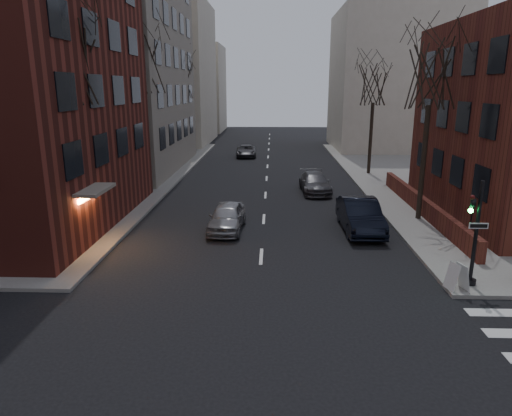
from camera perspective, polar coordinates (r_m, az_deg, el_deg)
The scene contains 18 objects.
building_left_tan at distance 45.29m, azimuth -22.39°, elevation 22.28°, with size 18.00×18.00×28.00m, color gray.
low_wall_right at distance 28.53m, azimuth 20.05°, elevation 0.33°, with size 0.35×16.00×1.00m, color #5E261B.
building_distant_la at distance 64.18m, azimuth -12.37°, elevation 16.05°, with size 14.00×16.00×18.00m, color beige.
building_distant_ra at distance 59.09m, azimuth 16.89°, elevation 14.92°, with size 14.00×14.00×16.00m, color beige.
building_distant_lb at distance 80.40m, azimuth -7.83°, elevation 14.54°, with size 10.00×12.00×14.00m, color beige.
traffic_signal at distance 18.73m, azimuth 25.54°, elevation -3.65°, with size 0.76×0.44×4.00m.
tree_left_a at distance 23.22m, azimuth -22.41°, elevation 16.50°, with size 4.18×4.18×10.26m.
tree_left_b at distance 34.57m, azimuth -14.11°, elevation 17.02°, with size 4.40×4.40×10.80m.
tree_left_c at distance 48.17m, azimuth -9.36°, elevation 15.51°, with size 3.96×3.96×9.72m.
tree_right_a at distance 26.62m, azimuth 21.11°, elevation 15.33°, with size 3.96×3.96×9.72m.
tree_right_b at distance 40.15m, azimuth 14.54°, elevation 14.75°, with size 3.74×3.74×9.18m.
streetlamp_near at distance 30.69m, azimuth -14.50°, elevation 8.55°, with size 0.36×0.36×6.28m.
streetlamp_far at distance 50.12m, azimuth -8.04°, elevation 11.19°, with size 0.36×0.36×6.28m.
parked_sedan at distance 24.60m, azimuth 12.88°, elevation -0.89°, with size 1.81×5.18×1.71m, color black.
car_lane_silver at distance 24.20m, azimuth -3.66°, elevation -1.11°, with size 1.72×4.28×1.46m, color gray.
car_lane_gray at distance 33.12m, azimuth 7.37°, elevation 3.15°, with size 1.96×4.83×1.40m, color #424146.
car_lane_far at distance 49.94m, azimuth -1.23°, elevation 7.14°, with size 2.07×4.48×1.25m, color #39383D.
sandwich_board at distance 18.47m, azimuth 23.87°, elevation -7.85°, with size 0.45×0.63×1.01m, color silver.
Camera 1 is at (0.46, -7.27, 7.41)m, focal length 32.00 mm.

